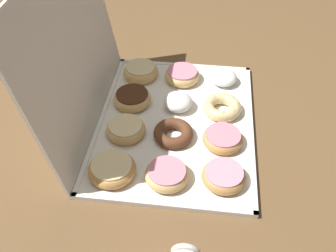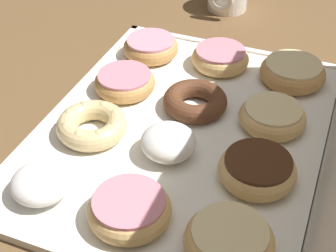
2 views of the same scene
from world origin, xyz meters
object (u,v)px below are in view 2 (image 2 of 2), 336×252
Objects in this scene: pink_frosted_donut_0 at (151,47)px; powdered_filled_donut_3 at (41,183)px; donut_box at (182,132)px; pink_frosted_donut_4 at (219,57)px; pink_frosted_donut_7 at (127,208)px; glazed_ring_donut_9 at (272,116)px; chocolate_frosted_donut_10 at (257,169)px; powdered_filled_donut_6 at (166,141)px; glazed_ring_donut_8 at (293,72)px; glazed_ring_donut_11 at (229,241)px; cruller_donut_2 at (92,125)px; chocolate_cake_ring_donut_5 at (195,101)px; pink_frosted_donut_1 at (125,82)px.

powdered_filled_donut_3 is at bearing 0.77° from pink_frosted_donut_0.
donut_box is 5.27× the size of pink_frosted_donut_4.
pink_frosted_donut_7 is (0.40, 0.14, 0.00)m from pink_frosted_donut_0.
pink_frosted_donut_0 is (-0.19, -0.14, 0.02)m from donut_box.
powdered_filled_donut_3 is 0.38m from glazed_ring_donut_9.
powdered_filled_donut_6 is at bearing -91.92° from chocolate_frosted_donut_10.
pink_frosted_donut_7 is (0.20, -0.00, 0.02)m from donut_box.
pink_frosted_donut_7 is 0.94× the size of glazed_ring_donut_8.
powdered_filled_donut_6 reaches higher than donut_box.
pink_frosted_donut_7 is at bearing -90.90° from glazed_ring_donut_11.
powdered_filled_donut_6 is (0.06, -0.00, 0.03)m from donut_box.
pink_frosted_donut_7 is (0.14, 0.13, 0.00)m from cruller_donut_2.
glazed_ring_donut_9 is 0.96× the size of glazed_ring_donut_11.
powdered_filled_donut_3 is at bearing -33.27° from donut_box.
chocolate_frosted_donut_10 is (0.13, 0.14, 0.00)m from chocolate_cake_ring_donut_5.
cruller_donut_2 is 0.19m from pink_frosted_donut_7.
cruller_donut_2 is 1.01× the size of pink_frosted_donut_7.
cruller_donut_2 is at bearing 1.64° from pink_frosted_donut_1.
cruller_donut_2 is at bearing 1.76° from pink_frosted_donut_0.
pink_frosted_donut_4 is 0.14m from glazed_ring_donut_8.
powdered_filled_donut_3 is (0.40, 0.01, 0.00)m from pink_frosted_donut_0.
cruller_donut_2 is 0.30m from pink_frosted_donut_4.
pink_frosted_donut_1 is at bearing -92.32° from chocolate_cake_ring_donut_5.
cruller_donut_2 is 1.04× the size of pink_frosted_donut_4.
powdered_filled_donut_3 is 0.78× the size of chocolate_cake_ring_donut_5.
chocolate_frosted_donut_10 is at bearing 133.42° from pink_frosted_donut_7.
chocolate_frosted_donut_10 is (0.01, 0.27, 0.00)m from cruller_donut_2.
glazed_ring_donut_11 is at bearing 45.06° from pink_frosted_donut_1.
pink_frosted_donut_0 is 0.19m from chocolate_cake_ring_donut_5.
chocolate_cake_ring_donut_5 is at bearing -152.70° from glazed_ring_donut_11.
pink_frosted_donut_1 is 0.97× the size of chocolate_frosted_donut_10.
pink_frosted_donut_0 is at bearing -178.24° from cruller_donut_2.
pink_frosted_donut_7 reaches higher than pink_frosted_donut_0.
pink_frosted_donut_1 reaches higher than chocolate_cake_ring_donut_5.
pink_frosted_donut_0 is at bearing -115.87° from glazed_ring_donut_9.
glazed_ring_donut_9 is at bearing 133.05° from powdered_filled_donut_6.
pink_frosted_donut_7 is 1.03× the size of glazed_ring_donut_9.
glazed_ring_donut_11 is (0.41, 0.14, 0.00)m from pink_frosted_donut_4.
chocolate_cake_ring_donut_5 is at bearing 45.95° from pink_frosted_donut_0.
pink_frosted_donut_1 is at bearing -116.13° from chocolate_frosted_donut_10.
glazed_ring_donut_8 reaches higher than pink_frosted_donut_0.
glazed_ring_donut_9 is at bearing 153.04° from pink_frosted_donut_7.
pink_frosted_donut_4 is 0.31m from chocolate_frosted_donut_10.
cruller_donut_2 is 1.34× the size of powdered_filled_donut_3.
powdered_filled_donut_3 and glazed_ring_donut_11 have the same top height.
chocolate_frosted_donut_10 reaches higher than chocolate_cake_ring_donut_5.
glazed_ring_donut_8 is at bearing 92.33° from pink_frosted_donut_0.
glazed_ring_donut_11 is (0.27, 0.00, 0.00)m from glazed_ring_donut_9.
powdered_filled_donut_6 is at bearing -135.27° from glazed_ring_donut_11.
pink_frosted_donut_1 is 0.96× the size of glazed_ring_donut_11.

